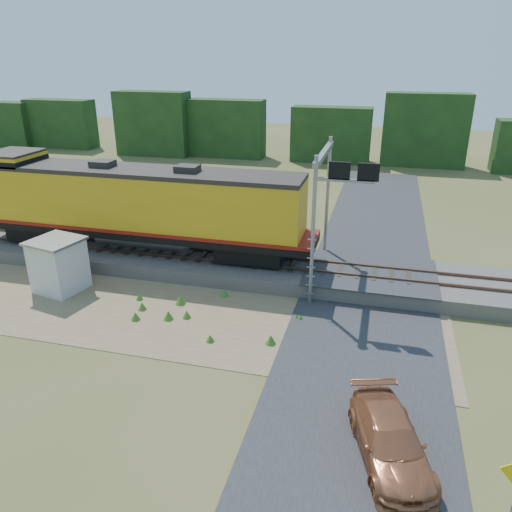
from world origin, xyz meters
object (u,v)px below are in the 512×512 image
(signal_gantry, at_px, (328,186))
(locomotive, at_px, (135,205))
(car, at_px, (390,441))
(shed, at_px, (59,265))

(signal_gantry, bearing_deg, locomotive, 176.57)
(locomotive, height_order, car, locomotive)
(signal_gantry, relative_size, car, 1.60)
(shed, distance_m, signal_gantry, 14.83)
(locomotive, bearing_deg, signal_gantry, -3.43)
(locomotive, relative_size, car, 4.43)
(locomotive, bearing_deg, shed, -116.08)
(locomotive, relative_size, signal_gantry, 2.77)
(shed, height_order, car, shed)
(shed, bearing_deg, signal_gantry, 28.06)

